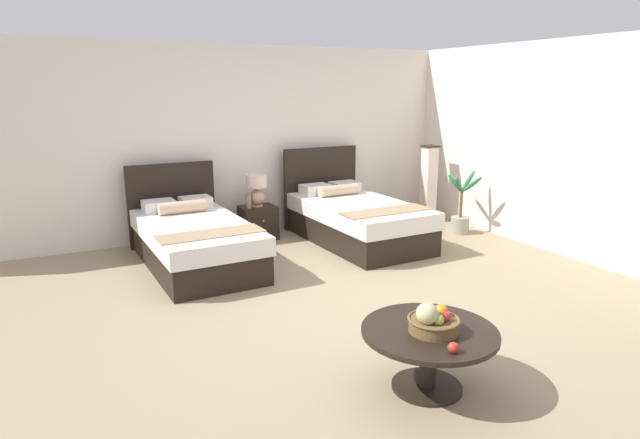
{
  "coord_description": "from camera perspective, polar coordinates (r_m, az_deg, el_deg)",
  "views": [
    {
      "loc": [
        -2.54,
        -4.26,
        2.03
      ],
      "look_at": [
        -0.1,
        0.52,
        0.72
      ],
      "focal_mm": 30.34,
      "sensor_mm": 36.0,
      "label": 1
    }
  ],
  "objects": [
    {
      "name": "potted_palm",
      "position": [
        7.94,
        14.59,
        0.69
      ],
      "size": [
        0.48,
        0.65,
        0.91
      ],
      "color": "gray",
      "rests_on": "ground"
    },
    {
      "name": "loose_apple",
      "position": [
        3.51,
        13.88,
        -12.99
      ],
      "size": [
        0.07,
        0.07,
        0.07
      ],
      "color": "red",
      "rests_on": "coffee_table"
    },
    {
      "name": "coffee_table",
      "position": [
        3.84,
        11.41,
        -12.69
      ],
      "size": [
        0.93,
        0.93,
        0.44
      ],
      "color": "black",
      "rests_on": "ground"
    },
    {
      "name": "wall_side_right",
      "position": [
        7.38,
        23.72,
        6.94
      ],
      "size": [
        0.12,
        5.27,
        2.61
      ],
      "primitive_type": "cube",
      "color": "silver",
      "rests_on": "ground"
    },
    {
      "name": "nightstand",
      "position": [
        7.46,
        -6.54,
        -0.33
      ],
      "size": [
        0.48,
        0.41,
        0.46
      ],
      "color": "black",
      "rests_on": "ground"
    },
    {
      "name": "bed_near_corner",
      "position": [
        7.3,
        3.74,
        0.08
      ],
      "size": [
        1.23,
        2.17,
        1.18
      ],
      "color": "black",
      "rests_on": "ground"
    },
    {
      "name": "ground_plane",
      "position": [
        5.37,
        3.58,
        -8.65
      ],
      "size": [
        9.88,
        9.67,
        0.02
      ],
      "primitive_type": "cube",
      "color": "#9A8667"
    },
    {
      "name": "wall_back",
      "position": [
        7.76,
        -7.82,
        8.25
      ],
      "size": [
        9.88,
        0.12,
        2.61
      ],
      "primitive_type": "cube",
      "color": "silver",
      "rests_on": "ground"
    },
    {
      "name": "vase",
      "position": [
        7.3,
        -7.55,
        1.98
      ],
      "size": [
        0.07,
        0.07,
        0.2
      ],
      "color": "gray",
      "rests_on": "nightstand"
    },
    {
      "name": "table_lamp",
      "position": [
        7.38,
        -6.7,
        3.32
      ],
      "size": [
        0.28,
        0.28,
        0.43
      ],
      "color": "tan",
      "rests_on": "nightstand"
    },
    {
      "name": "fruit_bowl",
      "position": [
        3.73,
        11.8,
        -10.44
      ],
      "size": [
        0.35,
        0.35,
        0.22
      ],
      "color": "brown",
      "rests_on": "coffee_table"
    },
    {
      "name": "floor_lamp_corner",
      "position": [
        8.52,
        11.38,
        3.72
      ],
      "size": [
        0.23,
        0.23,
        1.18
      ],
      "color": "black",
      "rests_on": "ground"
    },
    {
      "name": "bed_near_window",
      "position": [
        6.5,
        -13.15,
        -2.12
      ],
      "size": [
        1.18,
        2.16,
        1.08
      ],
      "color": "black",
      "rests_on": "ground"
    }
  ]
}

